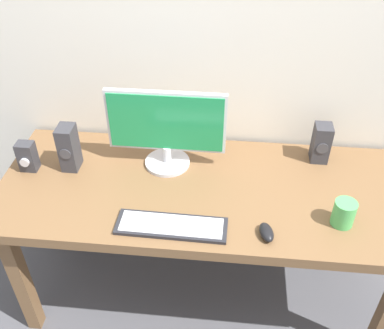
% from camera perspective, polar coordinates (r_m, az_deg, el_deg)
% --- Properties ---
extents(ground_plane, '(6.00, 6.00, 0.00)m').
position_cam_1_polar(ground_plane, '(2.45, 1.33, -16.02)').
color(ground_plane, '#4C4C51').
extents(desk, '(1.79, 0.72, 0.74)m').
position_cam_1_polar(desk, '(1.96, 1.61, -4.69)').
color(desk, brown).
rests_on(desk, ground_plane).
extents(monitor, '(0.52, 0.20, 0.37)m').
position_cam_1_polar(monitor, '(1.93, -3.35, 4.75)').
color(monitor, silver).
rests_on(monitor, desk).
extents(keyboard_primary, '(0.44, 0.14, 0.02)m').
position_cam_1_polar(keyboard_primary, '(1.73, -2.67, -7.93)').
color(keyboard_primary, '#232328').
rests_on(keyboard_primary, desk).
extents(mouse, '(0.07, 0.11, 0.04)m').
position_cam_1_polar(mouse, '(1.71, 9.60, -8.63)').
color(mouse, black).
rests_on(mouse, desk).
extents(speaker_right, '(0.08, 0.09, 0.18)m').
position_cam_1_polar(speaker_right, '(2.08, 16.35, 2.69)').
color(speaker_right, '#333338').
rests_on(speaker_right, desk).
extents(speaker_left, '(0.07, 0.10, 0.21)m').
position_cam_1_polar(speaker_left, '(2.02, -15.65, 2.11)').
color(speaker_left, '#333338').
rests_on(speaker_left, desk).
extents(audio_controller, '(0.07, 0.07, 0.14)m').
position_cam_1_polar(audio_controller, '(2.09, -20.52, 0.97)').
color(audio_controller, '#333338').
rests_on(audio_controller, desk).
extents(coffee_mug, '(0.09, 0.09, 0.11)m').
position_cam_1_polar(coffee_mug, '(1.81, 19.03, -5.98)').
color(coffee_mug, '#4CB259').
rests_on(coffee_mug, desk).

